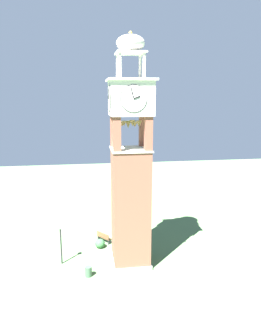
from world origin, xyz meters
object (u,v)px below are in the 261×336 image
(trash_bin, at_px, (89,272))
(lamp_post, at_px, (61,237))
(park_bench, at_px, (104,237))
(clock_tower, at_px, (130,176))

(trash_bin, bearing_deg, lamp_post, -45.73)
(park_bench, height_order, trash_bin, park_bench)
(clock_tower, bearing_deg, park_bench, -64.35)
(park_bench, xyz_separation_m, lamp_post, (3.72, 3.48, 1.93))
(lamp_post, bearing_deg, trash_bin, 134.27)
(lamp_post, xyz_separation_m, trash_bin, (-2.18, 2.24, -2.02))
(park_bench, bearing_deg, clock_tower, 115.65)
(clock_tower, bearing_deg, trash_bin, 24.29)
(park_bench, distance_m, trash_bin, 5.92)
(clock_tower, height_order, trash_bin, clock_tower)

